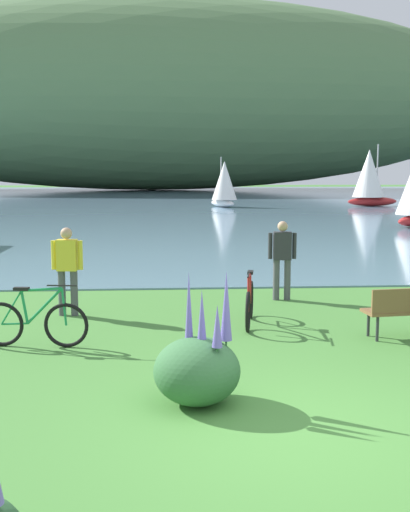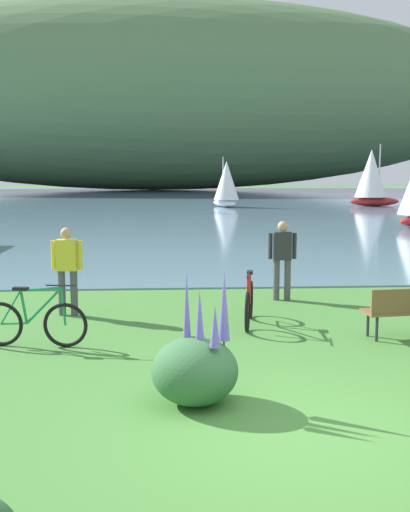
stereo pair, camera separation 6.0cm
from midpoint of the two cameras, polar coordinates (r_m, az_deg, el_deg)
name	(u,v)px [view 1 (the left image)]	position (r m, az deg, el deg)	size (l,w,h in m)	color
ground_plane	(296,432)	(7.15, 7.92, -15.47)	(200.00, 200.00, 0.00)	#478438
bay_water	(180,201)	(54.71, -2.27, 4.98)	(180.00, 80.00, 0.04)	#6B8EA8
distant_hillside	(150,96)	(82.91, -4.98, 14.21)	(91.70, 28.00, 23.81)	#567A4C
bicycle_leaning_near_bench	(250,303)	(11.52, 3.89, -4.29)	(0.39, 1.75, 1.01)	black
bicycle_beside_path	(34,322)	(10.47, -15.33, -5.80)	(1.76, 0.29, 1.01)	black
person_at_shoreline	(282,255)	(13.67, 6.85, 0.08)	(0.61, 0.24, 1.71)	#4C4C51
person_on_the_grass	(67,265)	(12.42, -12.45, -0.84)	(0.61, 0.26, 1.71)	#4C4C51
echium_bush_closest_to_camera	(198,368)	(7.73, -0.90, -10.09)	(1.05, 1.05, 1.62)	#386B3D
sailboat_mid_bay	(369,177)	(48.35, 14.57, 6.90)	(3.97, 2.58, 4.54)	#B22323
sailboat_far_off	(224,183)	(45.72, 1.70, 6.55)	(2.39, 3.15, 3.60)	white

